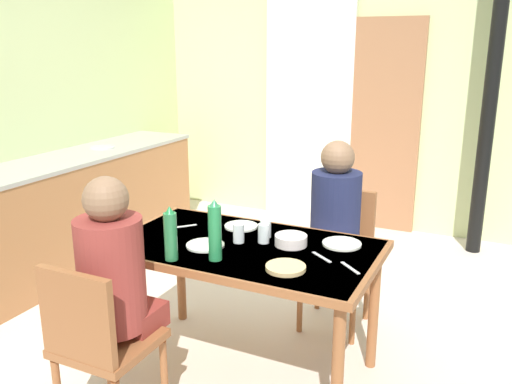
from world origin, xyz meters
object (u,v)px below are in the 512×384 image
object	(u,v)px
chair_near_diner	(98,341)
kitchen_counter	(75,210)
person_near_diner	(113,270)
person_far_diner	(335,213)
water_bottle_green_far	(215,231)
chair_far_diner	(339,249)
dining_table	(244,258)
serving_bowl_center	(291,240)
water_bottle_green_near	(171,235)

from	to	relation	value
chair_near_diner	kitchen_counter	bearing A→B (deg)	136.15
person_near_diner	person_far_diner	distance (m)	1.40
chair_near_diner	water_bottle_green_far	size ratio (longest dim) A/B	2.81
person_far_diner	person_near_diner	bearing A→B (deg)	62.70
chair_near_diner	chair_far_diner	distance (m)	1.65
kitchen_counter	dining_table	world-z (taller)	kitchen_counter
person_near_diner	dining_table	bearing A→B (deg)	61.20
kitchen_counter	dining_table	size ratio (longest dim) A/B	1.83
dining_table	chair_far_diner	distance (m)	0.83
serving_bowl_center	chair_far_diner	bearing A→B (deg)	83.55
person_near_diner	chair_near_diner	bearing A→B (deg)	-90.00
person_near_diner	serving_bowl_center	world-z (taller)	person_near_diner
chair_near_diner	serving_bowl_center	bearing A→B (deg)	56.55
person_near_diner	kitchen_counter	bearing A→B (deg)	138.79
water_bottle_green_near	water_bottle_green_far	xyz separation A→B (m)	(0.19, 0.09, 0.02)
chair_far_diner	person_near_diner	size ratio (longest dim) A/B	1.13
water_bottle_green_near	water_bottle_green_far	size ratio (longest dim) A/B	0.88
person_far_diner	serving_bowl_center	xyz separation A→B (m)	(-0.07, -0.52, -0.01)
person_near_diner	water_bottle_green_far	distance (m)	0.50
chair_far_diner	person_near_diner	distance (m)	1.55
dining_table	chair_near_diner	xyz separation A→B (m)	(-0.34, -0.76, -0.17)
person_far_diner	kitchen_counter	bearing A→B (deg)	-4.16
kitchen_counter	water_bottle_green_near	xyz separation A→B (m)	(1.72, -1.12, 0.42)
serving_bowl_center	water_bottle_green_far	bearing A→B (deg)	-127.59
water_bottle_green_near	kitchen_counter	bearing A→B (deg)	147.05
chair_near_diner	water_bottle_green_far	bearing A→B (deg)	59.49
water_bottle_green_far	serving_bowl_center	xyz separation A→B (m)	(0.26, 0.34, -0.12)
person_near_diner	person_far_diner	size ratio (longest dim) A/B	1.00
serving_bowl_center	person_near_diner	bearing A→B (deg)	-128.13
kitchen_counter	person_near_diner	xyz separation A→B (m)	(1.61, -1.41, 0.33)
chair_near_diner	person_near_diner	bearing A→B (deg)	90.00
chair_near_diner	dining_table	bearing A→B (deg)	65.73
chair_far_diner	person_far_diner	bearing A→B (deg)	90.00
kitchen_counter	water_bottle_green_near	distance (m)	2.09
kitchen_counter	chair_far_diner	world-z (taller)	kitchen_counter
serving_bowl_center	chair_near_diner	bearing A→B (deg)	-123.45
person_near_diner	chair_far_diner	bearing A→B (deg)	65.05
kitchen_counter	person_near_diner	distance (m)	2.16
kitchen_counter	dining_table	bearing A→B (deg)	-21.95
kitchen_counter	serving_bowl_center	xyz separation A→B (m)	(2.18, -0.68, 0.32)
chair_near_diner	person_far_diner	bearing A→B (deg)	65.05
dining_table	water_bottle_green_near	bearing A→B (deg)	-124.74
chair_far_diner	water_bottle_green_near	xyz separation A→B (m)	(-0.53, -1.09, 0.38)
chair_near_diner	serving_bowl_center	world-z (taller)	chair_near_diner
chair_near_diner	person_near_diner	size ratio (longest dim) A/B	1.13
dining_table	chair_far_diner	size ratio (longest dim) A/B	1.61
chair_far_diner	serving_bowl_center	world-z (taller)	chair_far_diner
chair_far_diner	person_far_diner	distance (m)	0.31
person_near_diner	water_bottle_green_near	distance (m)	0.33
chair_near_diner	water_bottle_green_far	world-z (taller)	water_bottle_green_far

